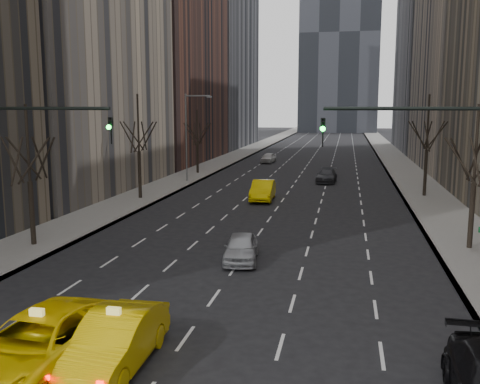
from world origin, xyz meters
The scene contains 17 objects.
sidewalk_left centered at (-12.25, 70.00, 0.07)m, with size 4.50×320.00×0.15m, color slate.
sidewalk_right centered at (12.25, 70.00, 0.07)m, with size 4.50×320.00×0.15m, color slate.
bld_left_far centered at (-21.50, 66.00, 22.00)m, with size 14.00×28.00×44.00m, color brown.
tree_lw_b centered at (-12.00, 18.00, 3.72)m, with size 3.36×3.50×7.82m.
tree_lw_c centered at (-12.00, 34.00, 4.04)m, with size 3.36×3.50×8.74m.
tree_lw_d centered at (-12.00, 52.00, 3.56)m, with size 3.36×3.50×7.36m.
tree_rw_b centered at (12.00, 22.00, 3.72)m, with size 3.36×3.50×7.82m.
tree_rw_c centered at (12.00, 40.00, 4.04)m, with size 3.36×3.50×8.74m.
traffic_mast_left centered at (-9.11, 12.00, 5.49)m, with size 6.69×0.39×8.00m.
traffic_mast_right centered at (9.11, 12.00, 5.49)m, with size 6.69×0.39×8.00m.
streetlight_far centered at (-10.84, 45.00, 5.62)m, with size 2.83×0.22×9.00m.
taxi_suv centered at (-3.50, 4.81, 0.90)m, with size 2.98×6.47×1.80m, color yellow.
taxi_sedan centered at (-1.44, 5.57, 0.85)m, with size 1.80×5.16×1.70m, color #E3B904.
silver_sedan_ahead centered at (0.06, 17.50, 0.70)m, with size 1.66×4.13×1.41m, color #999BA1.
far_taxi centered at (-1.66, 35.69, 0.84)m, with size 1.77×5.08×1.67m, color yellow.
far_suv_grey centered at (3.23, 47.82, 0.70)m, with size 1.95×4.79×1.39m, color #2B2C30.
far_car_white centered at (-5.64, 66.26, 0.70)m, with size 1.66×4.13×1.41m, color silver.
Camera 1 is at (5.20, -8.51, 7.80)m, focal length 40.00 mm.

